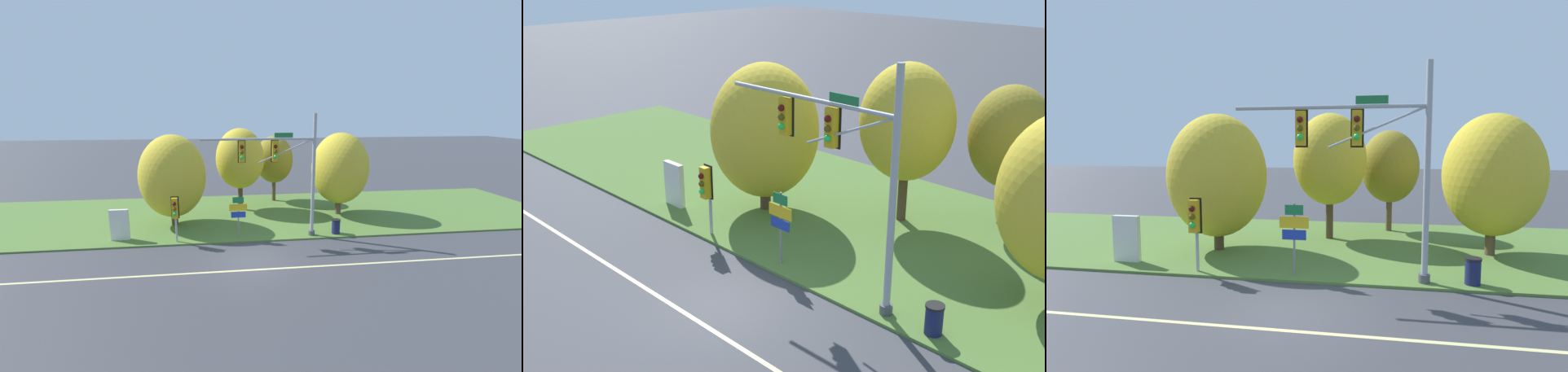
# 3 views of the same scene
# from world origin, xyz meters

# --- Properties ---
(ground_plane) EXTENTS (160.00, 160.00, 0.00)m
(ground_plane) POSITION_xyz_m (0.00, 0.00, 0.00)
(ground_plane) COLOR #3D3D42
(lane_stripe) EXTENTS (36.00, 0.16, 0.01)m
(lane_stripe) POSITION_xyz_m (0.00, -1.20, 0.00)
(lane_stripe) COLOR beige
(lane_stripe) RESTS_ON ground
(grass_verge) EXTENTS (48.00, 11.50, 0.10)m
(grass_verge) POSITION_xyz_m (0.00, 8.25, 0.05)
(grass_verge) COLOR #517533
(grass_verge) RESTS_ON ground
(traffic_signal_mast) EXTENTS (6.93, 0.49, 7.57)m
(traffic_signal_mast) POSITION_xyz_m (2.25, 3.05, 4.68)
(traffic_signal_mast) COLOR #9EA0A5
(traffic_signal_mast) RESTS_ON grass_verge
(pedestrian_signal_near_kerb) EXTENTS (0.46, 0.55, 2.81)m
(pedestrian_signal_near_kerb) POSITION_xyz_m (-4.28, 2.79, 2.10)
(pedestrian_signal_near_kerb) COLOR #9EA0A5
(pedestrian_signal_near_kerb) RESTS_ON grass_verge
(route_sign_post) EXTENTS (1.08, 0.08, 2.66)m
(route_sign_post) POSITION_xyz_m (-0.56, 3.08, 1.82)
(route_sign_post) COLOR slate
(route_sign_post) RESTS_ON grass_verge
(tree_nearest_road) EXTENTS (4.45, 4.45, 6.18)m
(tree_nearest_road) POSITION_xyz_m (-4.75, 6.25, 3.49)
(tree_nearest_road) COLOR #4C3823
(tree_nearest_road) RESTS_ON grass_verge
(tree_left_of_mast) EXTENTS (3.72, 3.72, 6.40)m
(tree_left_of_mast) POSITION_xyz_m (0.00, 9.36, 4.16)
(tree_left_of_mast) COLOR #4C3823
(tree_left_of_mast) RESTS_ON grass_verge
(tree_behind_signpost) EXTENTS (3.21, 3.21, 5.62)m
(tree_behind_signpost) POSITION_xyz_m (3.07, 11.84, 3.70)
(tree_behind_signpost) COLOR brown
(tree_behind_signpost) RESTS_ON grass_verge
(info_kiosk) EXTENTS (1.10, 0.24, 1.90)m
(info_kiosk) POSITION_xyz_m (-7.71, 3.71, 1.04)
(info_kiosk) COLOR silver
(info_kiosk) RESTS_ON grass_verge
(trash_bin) EXTENTS (0.56, 0.56, 0.93)m
(trash_bin) POSITION_xyz_m (5.66, 3.13, 0.57)
(trash_bin) COLOR #191E4C
(trash_bin) RESTS_ON grass_verge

